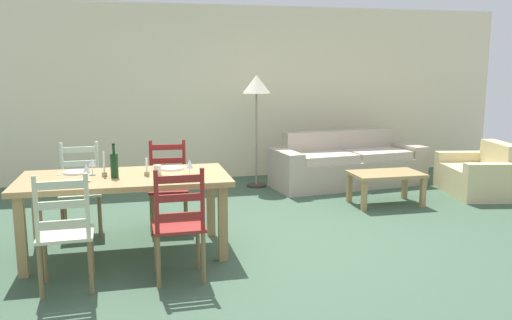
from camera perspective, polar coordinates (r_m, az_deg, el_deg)
The scene contains 26 objects.
ground_plane at distance 5.44m, azimuth 1.54°, elevation -8.75°, with size 9.60×9.60×0.02m, color #3C5741.
wall_far at distance 8.40m, azimuth -4.16°, elevation 7.27°, with size 9.60×0.16×2.70m, color beige.
dining_table at distance 5.02m, azimuth -14.02°, elevation -2.67°, with size 1.90×0.96×0.75m.
dining_chair_near_left at distance 4.35m, azimuth -20.04°, elevation -7.42°, with size 0.44×0.42×0.96m.
dining_chair_near_right at distance 4.35m, azimuth -8.36°, elevation -6.95°, with size 0.43×0.41×0.96m.
dining_chair_far_left at distance 5.84m, azimuth -18.48°, elevation -3.00°, with size 0.44×0.42×0.96m.
dining_chair_far_right at distance 5.79m, azimuth -9.50°, elevation -2.73°, with size 0.45×0.43×0.96m.
dinner_plate_near_left at distance 4.78m, azimuth -19.50°, elevation -2.38°, with size 0.24×0.24×0.02m, color white.
fork_near_left at distance 4.80m, azimuth -21.27°, elevation -2.51°, with size 0.02×0.17×0.01m, color silver.
dinner_plate_near_right at distance 4.76m, azimuth -8.68°, elevation -1.97°, with size 0.24×0.24×0.02m, color white.
fork_near_right at distance 4.76m, azimuth -10.48°, elevation -2.12°, with size 0.02×0.17×0.01m, color silver.
dinner_plate_far_left at distance 5.27m, azimuth -18.92°, elevation -1.26°, with size 0.24×0.24×0.02m, color white.
fork_far_left at distance 5.29m, azimuth -20.53°, elevation -1.38°, with size 0.02×0.17×0.01m, color silver.
dinner_plate_far_right at distance 5.25m, azimuth -9.12°, elevation -0.88°, with size 0.24×0.24×0.02m, color white.
fork_far_right at distance 5.25m, azimuth -10.75°, elevation -1.01°, with size 0.02×0.17×0.01m, color silver.
wine_bottle at distance 4.92m, azimuth -15.13°, elevation -0.53°, with size 0.07×0.07×0.32m.
wine_glass_near_left at distance 4.84m, azimuth -17.94°, elevation -0.92°, with size 0.06×0.06×0.16m.
wine_glass_near_right at distance 4.87m, azimuth -7.21°, elevation -0.47°, with size 0.06×0.06×0.16m.
wine_glass_far_left at distance 5.13m, azimuth -17.37°, elevation -0.31°, with size 0.06×0.06×0.16m.
coffee_cup_primary at distance 4.99m, azimuth -10.64°, elevation -1.06°, with size 0.07×0.07×0.09m, color beige.
candle_tall at distance 5.01m, azimuth -16.14°, elevation -1.02°, with size 0.05×0.05×0.23m.
candle_short at distance 4.95m, azimuth -11.77°, elevation -1.20°, with size 0.05×0.05×0.17m.
couch at distance 8.01m, azimuth 9.75°, elevation -0.60°, with size 2.36×1.09×0.80m.
coffee_table at distance 6.93m, azimuth 13.93°, elevation -1.85°, with size 0.90×0.56×0.42m.
armchair_upholstered at distance 7.98m, azimuth 23.35°, elevation -1.63°, with size 1.00×1.29×0.72m.
standing_lamp at distance 7.64m, azimuth 0.05°, elevation 7.49°, with size 0.40×0.40×1.64m.
Camera 1 is at (-1.31, -4.99, 1.73)m, focal length 36.85 mm.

